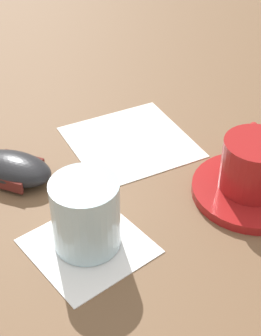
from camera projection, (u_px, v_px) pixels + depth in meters
ground_plane at (139, 184)px, 0.67m from camera, size 3.00×3.00×0.00m
saucer at (251, 190)px, 0.65m from camera, size 0.15×0.15×0.01m
coffee_cup at (254, 163)px, 0.63m from camera, size 0.09×0.10×0.07m
computer_mouse at (13, 168)px, 0.67m from camera, size 0.11×0.12×0.04m
napkin_under_glass at (88, 246)px, 0.58m from camera, size 0.14×0.14×0.00m
drinking_glass at (86, 214)px, 0.56m from camera, size 0.08×0.08×0.09m
napkin_spare at (130, 142)px, 0.74m from camera, size 0.17×0.17×0.00m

